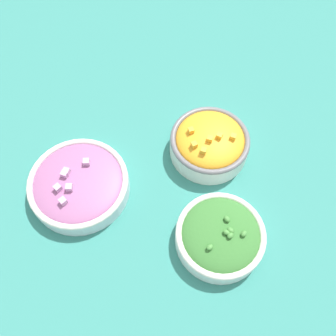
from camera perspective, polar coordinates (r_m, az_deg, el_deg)
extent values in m
plane|color=#337F75|center=(0.80, 0.00, -1.02)|extent=(3.00, 3.00, 0.00)
cylinder|color=white|center=(0.73, 7.87, -10.41)|extent=(0.17, 0.17, 0.04)
torus|color=silver|center=(0.72, 8.05, -9.94)|extent=(0.17, 0.17, 0.01)
ellipsoid|color=#387533|center=(0.72, 8.05, -9.94)|extent=(0.15, 0.15, 0.03)
ellipsoid|color=#47893D|center=(0.69, 6.37, -11.92)|extent=(0.02, 0.02, 0.01)
ellipsoid|color=#47893D|center=(0.70, 9.47, -10.11)|extent=(0.01, 0.02, 0.01)
ellipsoid|color=#47893D|center=(0.70, 9.52, -9.34)|extent=(0.02, 0.01, 0.01)
ellipsoid|color=#47893D|center=(0.70, 8.90, -9.67)|extent=(0.01, 0.01, 0.01)
ellipsoid|color=#47893D|center=(0.71, 8.98, -7.69)|extent=(0.02, 0.02, 0.01)
ellipsoid|color=#47893D|center=(0.70, 11.48, -9.80)|extent=(0.01, 0.02, 0.01)
cylinder|color=silver|center=(0.82, 6.27, 3.45)|extent=(0.17, 0.17, 0.05)
torus|color=slate|center=(0.80, 6.43, 4.36)|extent=(0.17, 0.17, 0.01)
ellipsoid|color=orange|center=(0.80, 6.43, 4.36)|extent=(0.15, 0.15, 0.04)
cube|color=#F4A828|center=(0.76, 6.39, 4.44)|extent=(0.01, 0.01, 0.01)
cube|color=#F4A828|center=(0.75, 5.45, 2.66)|extent=(0.01, 0.01, 0.01)
cube|color=#F4A828|center=(0.77, 7.84, 4.90)|extent=(0.01, 0.01, 0.01)
cube|color=#F4A828|center=(0.76, 4.01, 3.58)|extent=(0.02, 0.02, 0.01)
cube|color=#F4A828|center=(0.78, 3.52, 5.74)|extent=(0.02, 0.02, 0.01)
cube|color=#F4A828|center=(0.78, 9.91, 4.72)|extent=(0.01, 0.01, 0.01)
cylinder|color=silver|center=(0.79, -13.33, -2.63)|extent=(0.20, 0.20, 0.04)
torus|color=silver|center=(0.78, -13.60, -2.05)|extent=(0.20, 0.20, 0.01)
ellipsoid|color=#9E5B8E|center=(0.78, -13.60, -2.05)|extent=(0.18, 0.18, 0.02)
cube|color=#C699C1|center=(0.76, -16.46, -2.91)|extent=(0.02, 0.02, 0.01)
cube|color=#C699C1|center=(0.75, -14.83, -2.88)|extent=(0.02, 0.02, 0.01)
cube|color=#C699C1|center=(0.77, -15.24, -0.51)|extent=(0.01, 0.01, 0.01)
cube|color=#C699C1|center=(0.75, -15.71, -4.88)|extent=(0.02, 0.02, 0.01)
cube|color=#C699C1|center=(0.77, -15.49, -0.87)|extent=(0.01, 0.01, 0.01)
cube|color=#C699C1|center=(0.77, -12.33, 0.91)|extent=(0.02, 0.02, 0.01)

